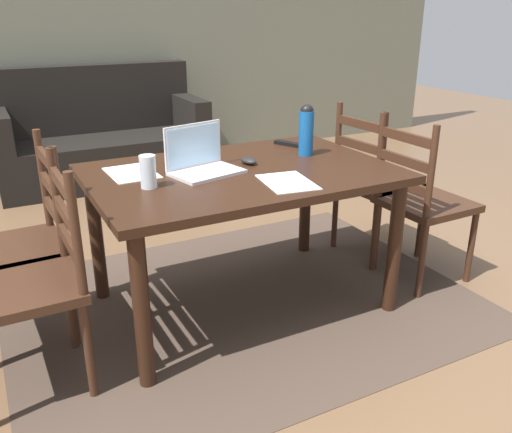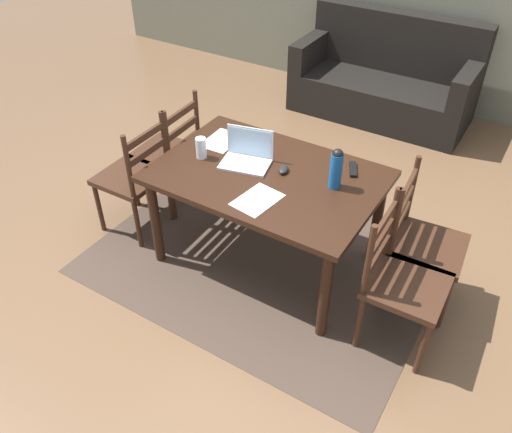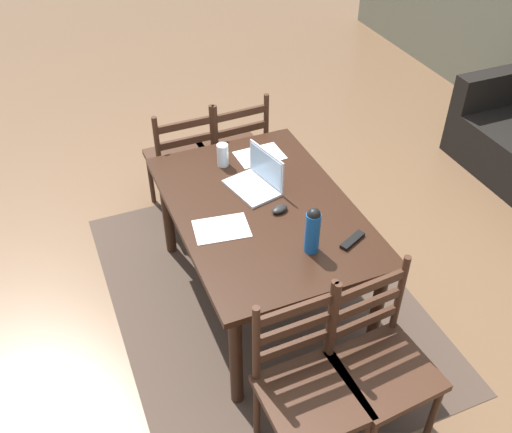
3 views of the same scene
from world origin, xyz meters
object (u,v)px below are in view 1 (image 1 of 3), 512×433
chair_left_far (22,247)px  water_bottle (306,129)px  chair_left_near (33,284)px  computer_mouse (249,161)px  drinking_glass (148,172)px  chair_right_near (421,203)px  tv_remote (288,144)px  chair_right_far (376,184)px  couch (101,140)px  laptop (201,160)px  dining_table (241,188)px

chair_left_far → water_bottle: (1.45, -0.11, 0.42)m
chair_left_near → computer_mouse: (1.10, 0.27, 0.29)m
drinking_glass → chair_right_near: bearing=-5.2°
tv_remote → chair_right_far: bearing=-38.4°
chair_left_far → chair_left_near: bearing=-90.0°
chair_right_far → chair_left_near: bearing=-169.1°
tv_remote → chair_left_far: bearing=159.5°
chair_left_far → drinking_glass: (0.54, -0.26, 0.35)m
chair_right_near → water_bottle: bearing=153.5°
chair_left_near → drinking_glass: (0.54, 0.14, 0.35)m
drinking_glass → couch: bearing=82.6°
chair_right_near → couch: (-1.15, 2.82, -0.11)m
chair_left_near → computer_mouse: chair_left_near is taller
laptop → chair_right_far: bearing=6.7°
chair_right_near → chair_left_far: size_ratio=1.00×
drinking_glass → tv_remote: size_ratio=0.86×
chair_right_near → chair_left_far: same height
chair_right_near → couch: 3.05m
chair_left_far → chair_left_near: 0.40m
dining_table → laptop: (-0.19, 0.05, 0.15)m
chair_right_near → chair_right_far: 0.39m
chair_left_near → water_bottle: size_ratio=3.51×
laptop → drinking_glass: size_ratio=2.49×
chair_right_far → laptop: (-1.21, -0.14, 0.34)m
dining_table → couch: size_ratio=0.81×
couch → drinking_glass: bearing=-97.4°
computer_mouse → couch: bearing=79.8°
chair_left_far → computer_mouse: bearing=-6.5°
chair_left_near → chair_right_far: size_ratio=1.00×
chair_right_far → couch: bearing=115.4°
chair_left_near → chair_right_far: (2.04, 0.39, 0.00)m
chair_right_far → water_bottle: (-0.59, -0.10, 0.42)m
chair_left_far → tv_remote: (1.48, 0.12, 0.29)m
dining_table → chair_left_near: 1.05m
laptop → drinking_glass: bearing=-158.5°
chair_right_far → water_bottle: size_ratio=3.51×
chair_right_near → chair_left_near: (-2.04, 0.00, 0.00)m
chair_right_far → couch: (-1.15, 2.43, -0.11)m
tv_remote → drinking_glass: bearing=177.1°
chair_right_near → chair_left_near: bearing=180.0°
dining_table → chair_left_far: size_ratio=1.54×
couch → drinking_glass: 2.75m
water_bottle → computer_mouse: 0.37m
chair_left_near → couch: (0.88, 2.82, -0.11)m
water_bottle → laptop: bearing=-176.3°
laptop → tv_remote: bearing=22.7°
computer_mouse → tv_remote: (0.38, 0.25, -0.01)m
dining_table → computer_mouse: (0.08, 0.07, 0.11)m
dining_table → drinking_glass: bearing=-172.7°
water_bottle → chair_right_far: bearing=9.7°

